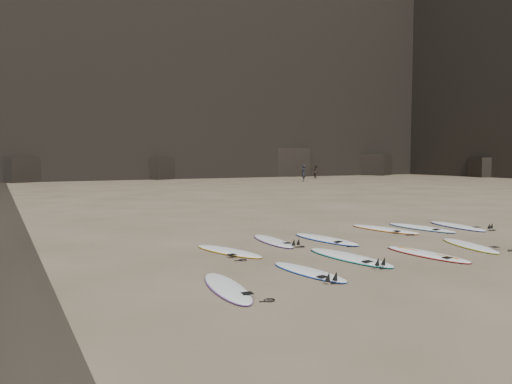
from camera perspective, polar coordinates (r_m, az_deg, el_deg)
ground at (r=12.35m, az=12.85°, el=-7.49°), size 240.00×240.00×0.00m
headland at (r=68.64m, az=1.08°, el=19.71°), size 170.00×101.00×63.47m
surfboard_0 at (r=9.38m, az=-3.34°, el=-10.80°), size 0.89×2.44×0.09m
surfboard_1 at (r=10.67m, az=6.00°, el=-9.01°), size 0.81×2.28×0.08m
surfboard_2 at (r=12.28m, az=10.58°, el=-7.28°), size 0.93×2.79×0.10m
surfboard_3 at (r=13.16m, az=18.91°, el=-6.70°), size 0.78×2.52×0.09m
surfboard_4 at (r=14.86m, az=23.22°, el=-5.61°), size 1.22×2.42×0.08m
surfboard_5 at (r=12.87m, az=-3.17°, el=-6.73°), size 1.25×2.45×0.09m
surfboard_6 at (r=14.38m, az=1.96°, el=-5.59°), size 0.79×2.43×0.09m
surfboard_7 at (r=14.82m, az=7.95°, el=-5.32°), size 0.94×2.69×0.09m
surfboard_8 at (r=17.23m, az=14.43°, el=-4.10°), size 1.11×2.75×0.10m
surfboard_9 at (r=17.93m, az=18.32°, el=-3.86°), size 0.93×2.74×0.10m
surfboard_10 at (r=18.79m, az=21.97°, el=-3.60°), size 1.01×2.70×0.09m
person_a at (r=50.52m, az=5.43°, el=2.16°), size 0.64×0.72×1.66m
person_b at (r=58.11m, az=6.87°, el=2.33°), size 0.69×0.83×1.55m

